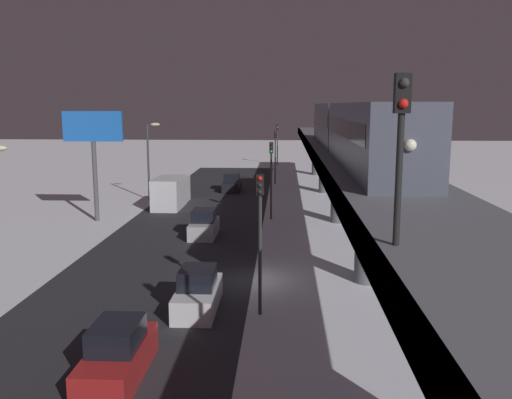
{
  "coord_description": "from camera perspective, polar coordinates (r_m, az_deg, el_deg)",
  "views": [
    {
      "loc": [
        -1.86,
        28.55,
        9.38
      ],
      "look_at": [
        0.41,
        -16.3,
        1.62
      ],
      "focal_mm": 38.49,
      "sensor_mm": 36.0,
      "label": 1
    }
  ],
  "objects": [
    {
      "name": "sedan_black",
      "position": [
        60.64,
        -2.54,
        1.64
      ],
      "size": [
        1.91,
        4.35,
        1.97
      ],
      "rotation": [
        0.0,
        0.0,
        3.14
      ],
      "color": "black",
      "rests_on": "ground_plane"
    },
    {
      "name": "subway_train",
      "position": [
        38.54,
        9.73,
        7.42
      ],
      "size": [
        2.94,
        36.87,
        3.4
      ],
      "color": "#4C5160",
      "rests_on": "elevated_railway"
    },
    {
      "name": "traffic_light_near",
      "position": [
        24.19,
        0.42,
        -2.56
      ],
      "size": [
        0.32,
        0.44,
        6.4
      ],
      "color": "#2D2D2D",
      "rests_on": "ground_plane"
    },
    {
      "name": "sedan_white",
      "position": [
        25.87,
        -6.06,
        -9.63
      ],
      "size": [
        1.8,
        4.38,
        1.97
      ],
      "rotation": [
        0.0,
        0.0,
        3.14
      ],
      "color": "silver",
      "rests_on": "ground_plane"
    },
    {
      "name": "elevated_railway",
      "position": [
        29.19,
        11.61,
        1.5
      ],
      "size": [
        5.0,
        107.14,
        6.09
      ],
      "color": "slate",
      "rests_on": "ground_plane"
    },
    {
      "name": "street_lamp_far",
      "position": [
        55.34,
        -10.94,
        4.89
      ],
      "size": [
        1.35,
        0.44,
        7.65
      ],
      "color": "#38383D",
      "rests_on": "ground_plane"
    },
    {
      "name": "avenue_asphalt",
      "position": [
        30.88,
        -10.67,
        -8.04
      ],
      "size": [
        11.0,
        107.14,
        0.01
      ],
      "primitive_type": "cube",
      "color": "#28282D",
      "rests_on": "ground_plane"
    },
    {
      "name": "traffic_light_distant",
      "position": [
        86.91,
        2.24,
        6.38
      ],
      "size": [
        0.32,
        0.44,
        6.4
      ],
      "color": "#2D2D2D",
      "rests_on": "ground_plane"
    },
    {
      "name": "commercial_billboard",
      "position": [
        45.97,
        -16.57,
        6.22
      ],
      "size": [
        4.8,
        0.36,
        8.9
      ],
      "color": "#4C4C51",
      "rests_on": "ground_plane"
    },
    {
      "name": "traffic_light_mid",
      "position": [
        44.97,
        1.59,
        3.18
      ],
      "size": [
        0.32,
        0.44,
        6.4
      ],
      "color": "#2D2D2D",
      "rests_on": "ground_plane"
    },
    {
      "name": "box_truck",
      "position": [
        52.0,
        -8.8,
        0.8
      ],
      "size": [
        2.4,
        7.4,
        2.8
      ],
      "color": "silver",
      "rests_on": "ground_plane"
    },
    {
      "name": "rail_signal",
      "position": [
        13.07,
        14.84,
        7.02
      ],
      "size": [
        0.36,
        0.41,
        4.0
      ],
      "color": "black",
      "rests_on": "elevated_railway"
    },
    {
      "name": "sedan_silver",
      "position": [
        39.82,
        -5.43,
        -2.68
      ],
      "size": [
        1.8,
        4.08,
        1.97
      ],
      "rotation": [
        0.0,
        0.0,
        3.14
      ],
      "color": "#B2B2B7",
      "rests_on": "ground_plane"
    },
    {
      "name": "sedan_red",
      "position": [
        20.39,
        -14.19,
        -15.4
      ],
      "size": [
        1.8,
        4.6,
        1.97
      ],
      "rotation": [
        0.0,
        0.0,
        3.14
      ],
      "color": "#A51E1E",
      "rests_on": "ground_plane"
    },
    {
      "name": "ground_plane",
      "position": [
        30.11,
        -0.79,
        -8.34
      ],
      "size": [
        240.0,
        240.0,
        0.0
      ],
      "primitive_type": "plane",
      "color": "white"
    },
    {
      "name": "traffic_light_far",
      "position": [
        65.91,
        2.02,
        5.29
      ],
      "size": [
        0.32,
        0.44,
        6.4
      ],
      "color": "#2D2D2D",
      "rests_on": "ground_plane"
    }
  ]
}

